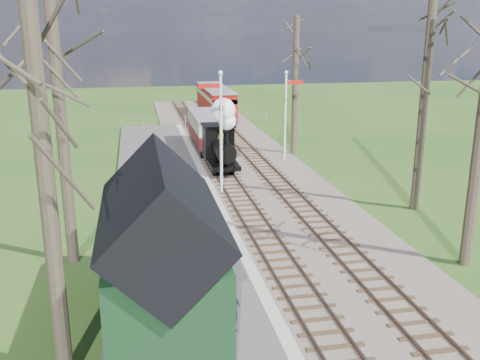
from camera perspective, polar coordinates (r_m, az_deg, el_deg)
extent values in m
ellipsoid|color=#385B23|center=(80.56, 0.04, -3.14)|extent=(70.40, 44.00, 19.80)
ellipsoid|color=#385B23|center=(81.40, 18.58, -0.16)|extent=(51.20, 32.00, 14.40)
ellipsoid|color=#385B23|center=(83.48, -12.86, -1.68)|extent=(64.00, 40.00, 18.00)
cube|color=brown|center=(33.32, -0.24, 1.77)|extent=(8.00, 60.00, 0.10)
cube|color=brown|center=(33.01, -3.31, 1.78)|extent=(0.07, 60.00, 0.12)
cube|color=brown|center=(33.16, -1.60, 1.86)|extent=(0.07, 60.00, 0.12)
cube|color=#38281C|center=(33.09, -2.45, 1.74)|extent=(1.60, 60.00, 0.09)
cube|color=brown|center=(33.45, 1.11, 1.99)|extent=(0.07, 60.00, 0.12)
cube|color=brown|center=(33.67, 2.77, 2.06)|extent=(0.07, 60.00, 0.12)
cube|color=#38281C|center=(33.57, 1.94, 1.95)|extent=(1.60, 60.00, 0.09)
cube|color=#474442|center=(25.09, -7.56, -3.00)|extent=(5.00, 44.00, 0.20)
cube|color=#B2AD9E|center=(25.32, -2.36, -2.69)|extent=(0.40, 44.00, 0.21)
cube|color=black|center=(15.26, -8.20, -10.14)|extent=(3.00, 6.00, 2.60)
cube|color=black|center=(14.55, -8.48, -3.57)|extent=(3.25, 6.30, 3.25)
cube|color=black|center=(14.65, -1.83, -12.47)|extent=(0.06, 1.20, 2.00)
cylinder|color=silver|center=(26.56, -2.03, 4.66)|extent=(0.14, 0.14, 6.00)
sphere|color=silver|center=(26.14, -2.09, 11.34)|extent=(0.24, 0.24, 0.24)
cube|color=#B7140F|center=(26.11, -3.29, 10.00)|extent=(1.10, 0.08, 0.22)
cube|color=black|center=(26.33, -2.06, 7.65)|extent=(0.18, 0.06, 0.30)
cylinder|color=silver|center=(33.46, 4.84, 6.50)|extent=(0.14, 0.14, 5.50)
sphere|color=silver|center=(33.12, 4.96, 11.37)|extent=(0.24, 0.24, 0.24)
cube|color=#B7140F|center=(33.33, 5.85, 10.34)|extent=(1.10, 0.08, 0.22)
cube|color=black|center=(33.29, 4.89, 8.45)|extent=(0.18, 0.06, 0.30)
cylinder|color=#382D23|center=(12.44, -19.78, -2.15)|extent=(0.39, 0.39, 9.00)
cylinder|color=#382D23|center=(19.08, -18.65, 7.05)|extent=(0.41, 0.41, 11.00)
cylinder|color=#382D23|center=(25.33, 19.02, 7.85)|extent=(0.40, 0.40, 10.00)
cylinder|color=#382D23|center=(35.47, 5.90, 9.85)|extent=(0.39, 0.39, 9.00)
cube|color=slate|center=(46.61, -4.75, 6.65)|extent=(12.60, 0.02, 0.01)
cube|color=slate|center=(46.66, -4.74, 6.29)|extent=(12.60, 0.02, 0.02)
cylinder|color=slate|center=(46.65, -4.74, 6.35)|extent=(0.08, 0.08, 1.00)
cube|color=black|center=(31.38, -2.00, 1.98)|extent=(1.64, 3.85, 0.24)
cylinder|color=black|center=(30.63, -1.84, 3.30)|extent=(1.06, 2.50, 1.06)
cube|color=black|center=(32.28, -2.35, 4.12)|extent=(1.73, 1.54, 1.92)
cylinder|color=black|center=(29.52, -1.55, 4.54)|extent=(0.27, 0.27, 0.77)
sphere|color=gold|center=(30.77, -1.94, 4.63)|extent=(0.50, 0.50, 0.50)
sphere|color=white|center=(29.37, -1.37, 6.30)|extent=(0.96, 0.96, 0.96)
sphere|color=white|center=(29.34, -1.80, 7.42)|extent=(1.35, 1.35, 1.35)
cylinder|color=black|center=(30.23, -2.58, 1.19)|extent=(0.10, 0.62, 0.62)
cylinder|color=black|center=(30.39, -0.72, 1.28)|extent=(0.10, 0.62, 0.62)
cube|color=black|center=(37.19, -3.49, 4.00)|extent=(1.83, 6.74, 0.29)
cube|color=#581416|center=(37.08, -3.50, 4.87)|extent=(1.92, 6.74, 0.87)
cube|color=beige|center=(36.92, -3.53, 6.19)|extent=(1.92, 6.74, 0.87)
cube|color=slate|center=(36.85, -3.54, 6.93)|extent=(2.02, 6.93, 0.12)
cube|color=black|center=(47.89, -2.13, 6.73)|extent=(2.04, 5.37, 0.32)
cube|color=#99100C|center=(47.80, -2.14, 7.49)|extent=(2.15, 5.37, 0.97)
cube|color=beige|center=(47.66, -2.15, 8.64)|extent=(2.15, 5.37, 0.97)
cube|color=slate|center=(47.60, -2.15, 9.28)|extent=(2.25, 5.58, 0.13)
cube|color=black|center=(53.27, -3.08, 7.64)|extent=(2.04, 5.37, 0.32)
cube|color=#99100C|center=(53.18, -3.09, 8.33)|extent=(2.15, 5.37, 0.97)
cube|color=beige|center=(53.07, -3.10, 9.36)|extent=(2.15, 5.37, 0.97)
cube|color=slate|center=(53.01, -3.11, 9.94)|extent=(2.25, 5.58, 0.13)
cube|color=#104B26|center=(17.30, -3.26, -9.59)|extent=(0.13, 0.71, 1.04)
cube|color=silver|center=(17.31, -3.10, -9.57)|extent=(0.07, 0.61, 0.85)
cube|color=#3F2516|center=(16.46, -4.60, -12.20)|extent=(0.85, 1.37, 0.06)
cube|color=#3F2516|center=(16.39, -5.20, -11.35)|extent=(0.54, 1.25, 0.57)
cube|color=#3F2516|center=(16.04, -3.82, -13.49)|extent=(0.06, 0.06, 0.19)
cube|color=#3F2516|center=(17.01, -5.30, -11.72)|extent=(0.06, 0.06, 0.19)
imported|color=black|center=(14.67, -0.75, -13.54)|extent=(0.53, 0.64, 1.49)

